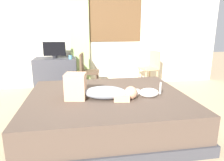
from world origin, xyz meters
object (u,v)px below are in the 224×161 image
(cat, at_px, (147,93))
(tv_monitor, at_px, (54,50))
(desk, at_px, (56,75))
(bed, at_px, (107,111))
(cup, at_px, (70,57))
(chair_by_desk, at_px, (87,70))
(person_lying, at_px, (97,90))
(chair_spare, at_px, (151,66))

(cat, distance_m, tv_monitor, 2.55)
(tv_monitor, bearing_deg, desk, 0.00)
(bed, distance_m, cup, 1.89)
(desk, bearing_deg, tv_monitor, -180.00)
(cat, relative_size, desk, 0.39)
(cat, height_order, tv_monitor, tv_monitor)
(chair_by_desk, bearing_deg, person_lying, -88.00)
(cat, height_order, cup, cup)
(tv_monitor, xyz_separation_m, chair_spare, (2.17, -0.06, -0.41))
(chair_by_desk, height_order, chair_spare, same)
(tv_monitor, distance_m, chair_by_desk, 0.82)
(bed, distance_m, desk, 2.11)
(person_lying, xyz_separation_m, chair_by_desk, (-0.06, 1.80, -0.09))
(person_lying, height_order, cup, person_lying)
(bed, height_order, chair_by_desk, chair_by_desk)
(bed, xyz_separation_m, cat, (0.52, -0.19, 0.31))
(tv_monitor, height_order, chair_spare, tv_monitor)
(bed, relative_size, desk, 2.48)
(person_lying, relative_size, tv_monitor, 1.96)
(bed, height_order, tv_monitor, tv_monitor)
(cat, relative_size, cup, 4.45)
(tv_monitor, relative_size, chair_by_desk, 0.56)
(cup, bearing_deg, person_lying, -78.15)
(cat, bearing_deg, bed, 159.57)
(chair_by_desk, relative_size, chair_spare, 1.00)
(person_lying, relative_size, chair_spare, 1.10)
(chair_by_desk, bearing_deg, bed, -82.68)
(tv_monitor, bearing_deg, chair_by_desk, -20.90)
(bed, distance_m, chair_by_desk, 1.69)
(bed, relative_size, cup, 28.16)
(tv_monitor, height_order, chair_by_desk, tv_monitor)
(person_lying, distance_m, cup, 1.92)
(bed, bearing_deg, cat, -20.43)
(desk, bearing_deg, bed, -65.35)
(bed, bearing_deg, cup, 107.40)
(chair_by_desk, xyz_separation_m, chair_spare, (1.51, 0.19, 0.00))
(person_lying, bearing_deg, desk, 109.52)
(desk, xyz_separation_m, tv_monitor, (-0.00, -0.00, 0.55))
(bed, bearing_deg, chair_spare, 54.95)
(cup, bearing_deg, chair_spare, 3.63)
(chair_by_desk, bearing_deg, cup, 167.01)
(bed, distance_m, cat, 0.63)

